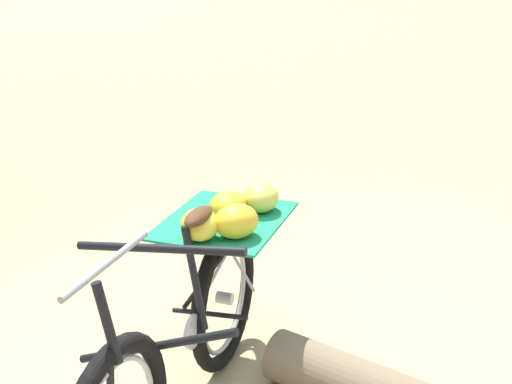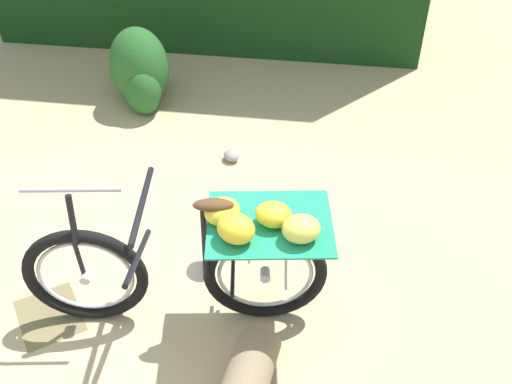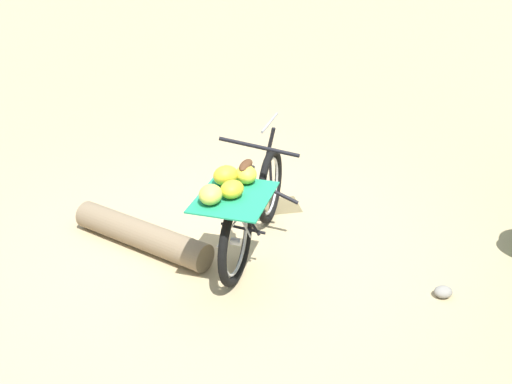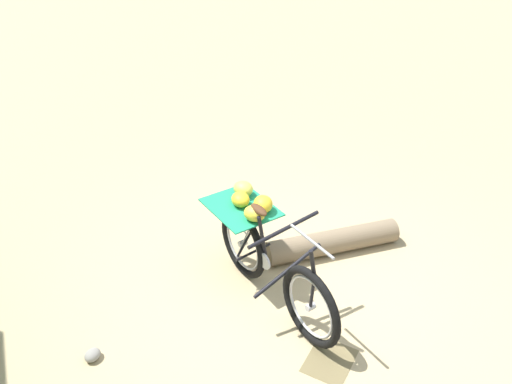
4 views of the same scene
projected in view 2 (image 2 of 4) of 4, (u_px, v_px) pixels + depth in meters
ground_plane at (177, 317)px, 3.66m from camera, size 60.00×60.00×0.00m
bicycle at (195, 262)px, 3.35m from camera, size 1.09×1.71×1.03m
shrub_cluster at (140, 71)px, 5.45m from camera, size 0.78×0.54×0.74m
path_stone at (231, 156)px, 4.90m from camera, size 0.15×0.12×0.09m
leaf_litter_patch at (50, 315)px, 3.67m from camera, size 0.44×0.36×0.01m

